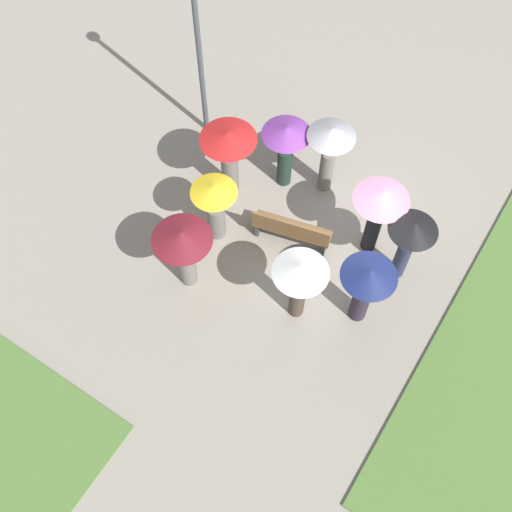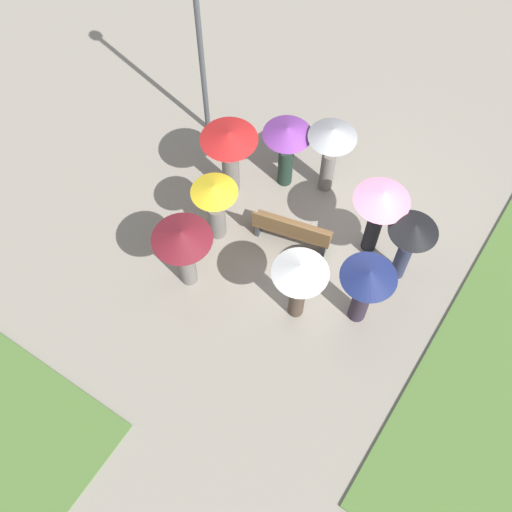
{
  "view_description": "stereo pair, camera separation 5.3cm",
  "coord_description": "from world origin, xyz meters",
  "px_view_note": "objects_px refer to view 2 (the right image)",
  "views": [
    {
      "loc": [
        -2.37,
        7.06,
        11.83
      ],
      "look_at": [
        0.99,
        1.86,
        0.85
      ],
      "focal_mm": 45.0,
      "sensor_mm": 36.0,
      "label": 1
    },
    {
      "loc": [
        -2.41,
        7.03,
        11.83
      ],
      "look_at": [
        0.99,
        1.86,
        0.85
      ],
      "focal_mm": 45.0,
      "sensor_mm": 36.0,
      "label": 2
    }
  ],
  "objects_px": {
    "crowd_person_white": "(300,277)",
    "park_bench": "(292,231)",
    "crowd_person_red": "(230,150)",
    "crowd_person_yellow": "(215,203)",
    "crowd_person_pink": "(380,206)",
    "crowd_person_purple": "(287,143)",
    "lamp_post": "(198,26)",
    "crowd_person_navy": "(366,285)",
    "crowd_person_grey": "(331,146)",
    "crowd_person_black": "(410,239)",
    "crowd_person_maroon": "(183,245)"
  },
  "relations": [
    {
      "from": "crowd_person_navy",
      "to": "park_bench",
      "type": "bearing_deg",
      "value": 11.71
    },
    {
      "from": "crowd_person_white",
      "to": "park_bench",
      "type": "bearing_deg",
      "value": 80.46
    },
    {
      "from": "crowd_person_red",
      "to": "crowd_person_purple",
      "type": "xyz_separation_m",
      "value": [
        -0.87,
        -0.84,
        -0.06
      ]
    },
    {
      "from": "crowd_person_navy",
      "to": "crowd_person_yellow",
      "type": "xyz_separation_m",
      "value": [
        3.44,
        -0.06,
        -0.19
      ]
    },
    {
      "from": "crowd_person_red",
      "to": "crowd_person_yellow",
      "type": "bearing_deg",
      "value": -117.97
    },
    {
      "from": "crowd_person_grey",
      "to": "crowd_person_yellow",
      "type": "distance_m",
      "value": 2.68
    },
    {
      "from": "lamp_post",
      "to": "crowd_person_white",
      "type": "relative_size",
      "value": 2.51
    },
    {
      "from": "crowd_person_navy",
      "to": "crowd_person_grey",
      "type": "bearing_deg",
      "value": -16.78
    },
    {
      "from": "crowd_person_red",
      "to": "crowd_person_navy",
      "type": "distance_m",
      "value": 4.02
    },
    {
      "from": "crowd_person_white",
      "to": "crowd_person_navy",
      "type": "xyz_separation_m",
      "value": [
        -1.07,
        -0.6,
        -0.14
      ]
    },
    {
      "from": "park_bench",
      "to": "lamp_post",
      "type": "height_order",
      "value": "lamp_post"
    },
    {
      "from": "park_bench",
      "to": "crowd_person_white",
      "type": "height_order",
      "value": "crowd_person_white"
    },
    {
      "from": "crowd_person_red",
      "to": "crowd_person_white",
      "type": "height_order",
      "value": "crowd_person_red"
    },
    {
      "from": "crowd_person_red",
      "to": "crowd_person_purple",
      "type": "bearing_deg",
      "value": -3.8
    },
    {
      "from": "lamp_post",
      "to": "crowd_person_purple",
      "type": "relative_size",
      "value": 2.63
    },
    {
      "from": "crowd_person_yellow",
      "to": "crowd_person_black",
      "type": "height_order",
      "value": "crowd_person_black"
    },
    {
      "from": "crowd_person_pink",
      "to": "crowd_person_red",
      "type": "bearing_deg",
      "value": -90.8
    },
    {
      "from": "crowd_person_grey",
      "to": "crowd_person_maroon",
      "type": "relative_size",
      "value": 1.06
    },
    {
      "from": "crowd_person_yellow",
      "to": "crowd_person_white",
      "type": "bearing_deg",
      "value": 60.87
    },
    {
      "from": "crowd_person_navy",
      "to": "crowd_person_purple",
      "type": "xyz_separation_m",
      "value": [
        2.97,
        -2.01,
        0.0
      ]
    },
    {
      "from": "crowd_person_grey",
      "to": "crowd_person_purple",
      "type": "bearing_deg",
      "value": -164.21
    },
    {
      "from": "crowd_person_red",
      "to": "crowd_person_maroon",
      "type": "xyz_separation_m",
      "value": [
        -0.56,
        2.36,
        0.01
      ]
    },
    {
      "from": "crowd_person_navy",
      "to": "crowd_person_purple",
      "type": "distance_m",
      "value": 3.59
    },
    {
      "from": "park_bench",
      "to": "crowd_person_yellow",
      "type": "xyz_separation_m",
      "value": [
        1.44,
        0.65,
        0.65
      ]
    },
    {
      "from": "crowd_person_red",
      "to": "crowd_person_purple",
      "type": "distance_m",
      "value": 1.21
    },
    {
      "from": "crowd_person_maroon",
      "to": "crowd_person_red",
      "type": "bearing_deg",
      "value": 26.87
    },
    {
      "from": "lamp_post",
      "to": "crowd_person_navy",
      "type": "relative_size",
      "value": 2.59
    },
    {
      "from": "crowd_person_red",
      "to": "crowd_person_white",
      "type": "relative_size",
      "value": 1.01
    },
    {
      "from": "crowd_person_grey",
      "to": "crowd_person_black",
      "type": "distance_m",
      "value": 2.61
    },
    {
      "from": "crowd_person_white",
      "to": "crowd_person_yellow",
      "type": "xyz_separation_m",
      "value": [
        2.37,
        -0.67,
        -0.33
      ]
    },
    {
      "from": "park_bench",
      "to": "crowd_person_maroon",
      "type": "relative_size",
      "value": 0.94
    },
    {
      "from": "crowd_person_yellow",
      "to": "crowd_person_black",
      "type": "bearing_deg",
      "value": 94.91
    },
    {
      "from": "park_bench",
      "to": "crowd_person_grey",
      "type": "bearing_deg",
      "value": -99.01
    },
    {
      "from": "crowd_person_white",
      "to": "crowd_person_purple",
      "type": "relative_size",
      "value": 1.05
    },
    {
      "from": "crowd_person_pink",
      "to": "crowd_person_purple",
      "type": "distance_m",
      "value": 2.46
    },
    {
      "from": "crowd_person_grey",
      "to": "crowd_person_pink",
      "type": "distance_m",
      "value": 1.78
    },
    {
      "from": "park_bench",
      "to": "crowd_person_black",
      "type": "height_order",
      "value": "crowd_person_black"
    },
    {
      "from": "crowd_person_navy",
      "to": "crowd_person_pink",
      "type": "xyz_separation_m",
      "value": [
        0.56,
        -1.54,
        0.21
      ]
    },
    {
      "from": "crowd_person_purple",
      "to": "crowd_person_yellow",
      "type": "height_order",
      "value": "crowd_person_purple"
    },
    {
      "from": "crowd_person_grey",
      "to": "crowd_person_maroon",
      "type": "height_order",
      "value": "crowd_person_grey"
    },
    {
      "from": "crowd_person_red",
      "to": "crowd_person_pink",
      "type": "bearing_deg",
      "value": -41.47
    },
    {
      "from": "lamp_post",
      "to": "crowd_person_red",
      "type": "xyz_separation_m",
      "value": [
        -1.47,
        1.15,
        -1.66
      ]
    },
    {
      "from": "park_bench",
      "to": "crowd_person_white",
      "type": "xyz_separation_m",
      "value": [
        -0.93,
        1.32,
        0.98
      ]
    },
    {
      "from": "crowd_person_yellow",
      "to": "crowd_person_grey",
      "type": "bearing_deg",
      "value": 137.01
    },
    {
      "from": "crowd_person_pink",
      "to": "crowd_person_maroon",
      "type": "bearing_deg",
      "value": -52.17
    },
    {
      "from": "crowd_person_grey",
      "to": "crowd_person_maroon",
      "type": "xyz_separation_m",
      "value": [
        1.16,
        3.57,
        -0.03
      ]
    },
    {
      "from": "park_bench",
      "to": "crowd_person_pink",
      "type": "height_order",
      "value": "crowd_person_pink"
    },
    {
      "from": "crowd_person_maroon",
      "to": "crowd_person_pink",
      "type": "height_order",
      "value": "crowd_person_pink"
    },
    {
      "from": "crowd_person_white",
      "to": "crowd_person_pink",
      "type": "relative_size",
      "value": 0.96
    },
    {
      "from": "lamp_post",
      "to": "crowd_person_grey",
      "type": "bearing_deg",
      "value": -178.99
    }
  ]
}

